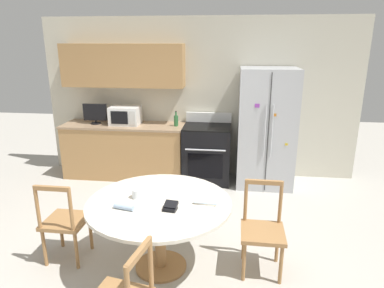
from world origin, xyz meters
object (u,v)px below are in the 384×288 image
(refrigerator, at_px, (266,128))
(countertop_tv, at_px, (95,113))
(dining_chair_right, at_px, (262,231))
(counter_bottle, at_px, (176,120))
(dining_chair_left, at_px, (65,222))
(oven_range, at_px, (207,153))
(candle_glass, at_px, (137,194))
(microwave, at_px, (125,116))
(wallet, at_px, (171,207))

(refrigerator, xyz_separation_m, countertop_tv, (-2.77, 0.04, 0.16))
(dining_chair_right, bearing_deg, counter_bottle, -60.60)
(countertop_tv, relative_size, dining_chair_left, 0.43)
(oven_range, distance_m, dining_chair_right, 2.37)
(refrigerator, height_order, dining_chair_right, refrigerator)
(dining_chair_right, height_order, candle_glass, dining_chair_right)
(microwave, distance_m, candle_glass, 2.50)
(microwave, bearing_deg, refrigerator, -1.78)
(refrigerator, distance_m, oven_range, 1.02)
(oven_range, relative_size, candle_glass, 11.38)
(oven_range, bearing_deg, countertop_tv, 179.81)
(countertop_tv, distance_m, dining_chair_left, 2.49)
(countertop_tv, bearing_deg, dining_chair_left, -76.21)
(microwave, relative_size, dining_chair_left, 0.53)
(dining_chair_right, distance_m, dining_chair_left, 2.01)
(refrigerator, xyz_separation_m, counter_bottle, (-1.42, 0.06, 0.07))
(microwave, relative_size, wallet, 3.37)
(candle_glass, distance_m, wallet, 0.42)
(refrigerator, distance_m, microwave, 2.27)
(counter_bottle, xyz_separation_m, candle_glass, (0.00, -2.32, -0.22))
(countertop_tv, relative_size, dining_chair_right, 0.43)
(dining_chair_left, height_order, wallet, dining_chair_left)
(dining_chair_left, xyz_separation_m, wallet, (1.14, -0.17, 0.33))
(dining_chair_right, distance_m, wallet, 0.96)
(refrigerator, distance_m, dining_chair_left, 3.21)
(refrigerator, relative_size, oven_range, 1.70)
(microwave, xyz_separation_m, dining_chair_right, (2.08, -2.29, -0.61))
(counter_bottle, bearing_deg, countertop_tv, -179.50)
(microwave, relative_size, counter_bottle, 1.93)
(candle_glass, bearing_deg, countertop_tv, 120.23)
(refrigerator, bearing_deg, dining_chair_right, -94.82)
(refrigerator, xyz_separation_m, dining_chair_right, (-0.19, -2.22, -0.48))
(oven_range, bearing_deg, dining_chair_right, -72.06)
(wallet, bearing_deg, oven_range, 86.90)
(microwave, bearing_deg, dining_chair_right, -47.68)
(refrigerator, relative_size, dining_chair_right, 2.04)
(refrigerator, distance_m, dining_chair_right, 2.28)
(countertop_tv, xyz_separation_m, dining_chair_right, (2.58, -2.26, -0.65))
(refrigerator, xyz_separation_m, oven_range, (-0.92, 0.04, -0.45))
(microwave, xyz_separation_m, wallet, (1.22, -2.54, -0.28))
(candle_glass, bearing_deg, dining_chair_right, 2.36)
(oven_range, bearing_deg, dining_chair_left, -118.78)
(wallet, bearing_deg, dining_chair_right, 16.10)
(dining_chair_left, bearing_deg, dining_chair_right, 2.78)
(dining_chair_left, distance_m, candle_glass, 0.85)
(dining_chair_left, bearing_deg, refrigerator, 46.82)
(refrigerator, height_order, countertop_tv, refrigerator)
(refrigerator, relative_size, microwave, 3.87)
(oven_range, relative_size, wallet, 7.66)
(counter_bottle, distance_m, candle_glass, 2.33)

